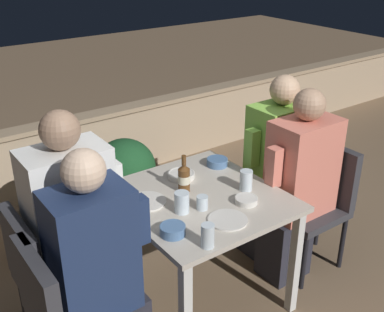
% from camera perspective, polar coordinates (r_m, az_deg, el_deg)
% --- Properties ---
extents(ground_plane, '(16.00, 16.00, 0.00)m').
position_cam_1_polar(ground_plane, '(3.10, 0.77, -16.27)').
color(ground_plane, '#7A6047').
extents(parapet_wall, '(9.00, 0.18, 0.63)m').
position_cam_1_polar(parapet_wall, '(4.28, -13.65, 0.51)').
color(parapet_wall, tan).
rests_on(parapet_wall, ground_plane).
extents(dining_table, '(0.86, 0.91, 0.71)m').
position_cam_1_polar(dining_table, '(2.73, 0.84, -6.50)').
color(dining_table, '#BCB2A3').
rests_on(dining_table, ground_plane).
extents(planter_hedge, '(1.00, 0.47, 0.68)m').
position_cam_1_polar(planter_hedge, '(3.51, -11.79, -3.80)').
color(planter_hedge, brown).
rests_on(planter_hedge, ground_plane).
extents(chair_left_near, '(0.43, 0.43, 0.83)m').
position_cam_1_polar(chair_left_near, '(2.34, -14.97, -17.13)').
color(chair_left_near, '#333338').
rests_on(chair_left_near, ground_plane).
extents(person_navy_jumper, '(0.47, 0.26, 1.25)m').
position_cam_1_polar(person_navy_jumper, '(2.31, -10.79, -13.20)').
color(person_navy_jumper, '#282833').
rests_on(person_navy_jumper, ground_plane).
extents(chair_left_far, '(0.43, 0.43, 0.83)m').
position_cam_1_polar(chair_left_far, '(2.58, -16.96, -12.88)').
color(chair_left_far, '#333338').
rests_on(chair_left_far, ground_plane).
extents(person_white_polo, '(0.49, 0.26, 1.32)m').
position_cam_1_polar(person_white_polo, '(2.54, -13.35, -8.72)').
color(person_white_polo, '#282833').
rests_on(person_white_polo, ground_plane).
extents(chair_right_near, '(0.43, 0.43, 0.83)m').
position_cam_1_polar(chair_right_near, '(3.22, 14.51, -4.39)').
color(chair_right_near, '#333338').
rests_on(chair_right_near, ground_plane).
extents(person_coral_top, '(0.49, 0.26, 1.24)m').
position_cam_1_polar(person_coral_top, '(3.03, 12.36, -3.54)').
color(person_coral_top, '#282833').
rests_on(person_coral_top, ground_plane).
extents(chair_right_far, '(0.43, 0.43, 0.83)m').
position_cam_1_polar(chair_right_far, '(3.42, 11.96, -2.31)').
color(chair_right_far, '#333338').
rests_on(chair_right_far, ground_plane).
extents(person_green_blouse, '(0.49, 0.26, 1.25)m').
position_cam_1_polar(person_green_blouse, '(3.24, 9.81, -1.32)').
color(person_green_blouse, '#282833').
rests_on(person_green_blouse, ground_plane).
extents(beer_bottle, '(0.07, 0.07, 0.22)m').
position_cam_1_polar(beer_bottle, '(2.69, -0.96, -2.58)').
color(beer_bottle, brown).
rests_on(beer_bottle, dining_table).
extents(plate_0, '(0.20, 0.20, 0.01)m').
position_cam_1_polar(plate_0, '(2.47, 4.26, -7.56)').
color(plate_0, silver).
rests_on(plate_0, dining_table).
extents(plate_1, '(0.22, 0.22, 0.01)m').
position_cam_1_polar(plate_1, '(2.63, -5.45, -5.38)').
color(plate_1, silver).
rests_on(plate_1, dining_table).
extents(bowl_0, '(0.12, 0.12, 0.03)m').
position_cam_1_polar(bowl_0, '(2.62, 6.45, -5.18)').
color(bowl_0, silver).
rests_on(bowl_0, dining_table).
extents(bowl_1, '(0.13, 0.13, 0.05)m').
position_cam_1_polar(bowl_1, '(2.35, -2.31, -8.70)').
color(bowl_1, '#4C709E').
rests_on(bowl_1, dining_table).
extents(bowl_2, '(0.16, 0.16, 0.03)m').
position_cam_1_polar(bowl_2, '(2.87, -1.27, -2.23)').
color(bowl_2, silver).
rests_on(bowl_2, dining_table).
extents(bowl_3, '(0.13, 0.13, 0.05)m').
position_cam_1_polar(bowl_3, '(3.02, 3.01, -0.66)').
color(bowl_3, '#4C709E').
rests_on(bowl_3, dining_table).
extents(glass_cup_0, '(0.07, 0.07, 0.12)m').
position_cam_1_polar(glass_cup_0, '(2.73, 6.43, -2.90)').
color(glass_cup_0, silver).
rests_on(glass_cup_0, dining_table).
extents(glass_cup_1, '(0.06, 0.06, 0.12)m').
position_cam_1_polar(glass_cup_1, '(2.25, 1.87, -9.43)').
color(glass_cup_1, silver).
rests_on(glass_cup_1, dining_table).
extents(glass_cup_2, '(0.08, 0.08, 0.11)m').
position_cam_1_polar(glass_cup_2, '(2.51, -1.21, -5.52)').
color(glass_cup_2, silver).
rests_on(glass_cup_2, dining_table).
extents(glass_cup_3, '(0.06, 0.06, 0.08)m').
position_cam_1_polar(glass_cup_3, '(2.54, 1.22, -5.56)').
color(glass_cup_3, silver).
rests_on(glass_cup_3, dining_table).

